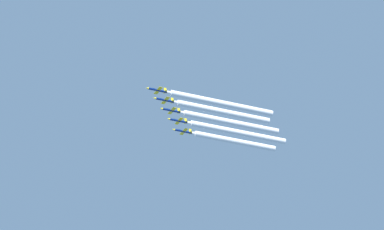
% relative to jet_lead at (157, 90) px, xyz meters
% --- Properties ---
extents(jet_lead, '(7.41, 10.79, 2.59)m').
position_rel_jet_lead_xyz_m(jet_lead, '(0.00, 0.00, 0.00)').
color(jet_lead, navy).
extents(jet_second_echelon, '(7.41, 10.79, 2.59)m').
position_rel_jet_lead_xyz_m(jet_second_echelon, '(6.80, -6.37, -0.56)').
color(jet_second_echelon, navy).
extents(jet_third_echelon, '(7.41, 10.79, 2.59)m').
position_rel_jet_lead_xyz_m(jet_third_echelon, '(13.53, -12.48, -1.56)').
color(jet_third_echelon, navy).
extents(jet_fourth_echelon, '(7.41, 10.79, 2.59)m').
position_rel_jet_lead_xyz_m(jet_fourth_echelon, '(21.03, -19.25, -2.22)').
color(jet_fourth_echelon, navy).
extents(jet_fifth_echelon, '(7.41, 10.79, 2.59)m').
position_rel_jet_lead_xyz_m(jet_fifth_echelon, '(28.42, -24.86, -3.46)').
color(jet_fifth_echelon, navy).
extents(smoke_trail_lead, '(2.89, 55.38, 2.89)m').
position_rel_jet_lead_xyz_m(smoke_trail_lead, '(-0.00, -32.64, -0.03)').
color(smoke_trail_lead, white).
extents(smoke_trail_second_echelon, '(2.89, 50.64, 2.89)m').
position_rel_jet_lead_xyz_m(smoke_trail_second_echelon, '(6.80, -36.65, -0.58)').
color(smoke_trail_second_echelon, white).
extents(smoke_trail_third_echelon, '(2.89, 52.94, 2.89)m').
position_rel_jet_lead_xyz_m(smoke_trail_third_echelon, '(13.53, -43.91, -1.59)').
color(smoke_trail_third_echelon, white).
extents(smoke_trail_fourth_echelon, '(2.89, 53.93, 2.89)m').
position_rel_jet_lead_xyz_m(smoke_trail_fourth_echelon, '(21.03, -51.17, -2.24)').
color(smoke_trail_fourth_echelon, white).
extents(smoke_trail_fifth_echelon, '(2.89, 46.20, 2.89)m').
position_rel_jet_lead_xyz_m(smoke_trail_fifth_echelon, '(28.42, -52.92, -3.49)').
color(smoke_trail_fifth_echelon, white).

